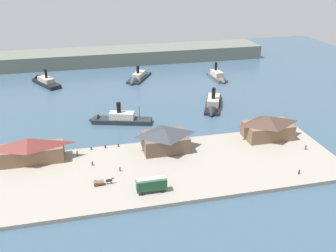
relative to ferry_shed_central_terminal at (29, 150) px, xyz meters
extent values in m
plane|color=#385166|center=(39.65, 8.64, -5.19)|extent=(320.00, 320.00, 0.00)
cube|color=gray|center=(39.65, -13.36, -4.59)|extent=(110.00, 36.00, 1.20)
cube|color=slate|center=(39.65, 5.04, -4.69)|extent=(110.00, 0.80, 1.00)
cube|color=brown|center=(0.00, 0.00, -1.51)|extent=(20.41, 7.41, 4.97)
pyramid|color=maroon|center=(0.00, 0.00, 2.42)|extent=(20.81, 7.78, 2.90)
cube|color=brown|center=(42.55, -1.66, -1.39)|extent=(14.60, 10.83, 5.21)
pyramid|color=#33383D|center=(42.55, -1.66, 2.25)|extent=(14.89, 11.37, 2.06)
cube|color=brown|center=(79.49, -1.41, -1.34)|extent=(16.17, 9.60, 5.30)
pyramid|color=#473328|center=(79.49, -1.41, 2.72)|extent=(16.50, 10.08, 2.83)
cube|color=#1E4C2D|center=(33.51, -25.16, -1.63)|extent=(8.23, 2.23, 2.93)
cube|color=beige|center=(33.51, -25.16, 0.09)|extent=(7.90, 1.56, 0.50)
cylinder|color=black|center=(36.39, -24.04, -3.54)|extent=(0.90, 0.18, 0.90)
cylinder|color=black|center=(36.39, -26.27, -3.54)|extent=(0.90, 0.18, 0.90)
cylinder|color=black|center=(30.63, -24.04, -3.54)|extent=(0.90, 0.18, 0.90)
cylinder|color=black|center=(30.63, -26.27, -3.54)|extent=(0.90, 0.18, 0.90)
cube|color=brown|center=(19.84, -18.49, -3.14)|extent=(2.81, 1.50, 0.50)
cylinder|color=#4C3828|center=(18.99, -17.74, -3.39)|extent=(1.20, 0.10, 1.20)
cylinder|color=#4C3828|center=(18.99, -19.24, -3.39)|extent=(1.20, 0.10, 1.20)
ellipsoid|color=black|center=(22.64, -18.49, -2.89)|extent=(2.00, 0.70, 0.90)
ellipsoid|color=black|center=(23.74, -18.49, -2.34)|extent=(0.70, 0.32, 0.44)
cylinder|color=black|center=(23.24, -18.29, -3.49)|extent=(0.16, 0.16, 1.00)
cylinder|color=black|center=(23.24, -18.69, -3.49)|extent=(0.16, 0.16, 1.00)
cylinder|color=black|center=(22.04, -18.29, -3.49)|extent=(0.16, 0.16, 1.00)
cylinder|color=black|center=(22.04, -18.69, -3.49)|extent=(0.16, 0.16, 1.00)
cylinder|color=#232328|center=(18.61, -7.17, -3.34)|extent=(0.38, 0.38, 1.30)
sphere|color=#CCA889|center=(18.61, -7.17, -2.58)|extent=(0.24, 0.24, 0.24)
cylinder|color=#3D4C42|center=(14.16, 0.19, -3.24)|extent=(0.44, 0.44, 1.50)
sphere|color=#CCA889|center=(14.16, 0.19, -2.36)|extent=(0.27, 0.27, 0.27)
cylinder|color=#4C3D33|center=(26.37, -12.47, -3.35)|extent=(0.38, 0.38, 1.29)
sphere|color=#CCA889|center=(26.37, -12.47, -2.59)|extent=(0.24, 0.24, 0.24)
cylinder|color=#33384C|center=(87.70, -12.81, -3.25)|extent=(0.44, 0.44, 1.49)
sphere|color=#CCA889|center=(87.70, -12.81, -2.36)|extent=(0.27, 0.27, 0.27)
cylinder|color=#232328|center=(77.29, -26.09, -3.29)|extent=(0.41, 0.41, 1.40)
sphere|color=#CCA889|center=(77.29, -26.09, -2.47)|extent=(0.26, 0.26, 0.26)
cylinder|color=black|center=(18.68, 3.30, -3.54)|extent=(0.44, 0.44, 0.90)
cylinder|color=black|center=(23.26, 3.45, -3.54)|extent=(0.44, 0.44, 0.90)
cylinder|color=black|center=(27.63, 3.48, -3.54)|extent=(0.44, 0.44, 0.90)
cube|color=#23282D|center=(47.18, 81.23, -4.59)|extent=(15.92, 21.32, 1.22)
cone|color=#23282D|center=(42.17, 72.21, -4.59)|extent=(7.12, 6.20, 6.08)
cube|color=beige|center=(47.18, 81.23, -2.80)|extent=(8.36, 10.77, 2.36)
cylinder|color=black|center=(46.51, 80.03, 0.34)|extent=(1.55, 1.55, 3.93)
cube|color=black|center=(-0.20, 81.46, -4.24)|extent=(15.24, 20.43, 1.90)
cone|color=black|center=(-5.28, 90.20, -4.24)|extent=(6.39, 5.80, 5.28)
cube|color=#B2A893|center=(-0.20, 81.46, -2.23)|extent=(8.81, 10.82, 2.13)
cylinder|color=black|center=(0.25, 80.69, 1.04)|extent=(1.29, 1.29, 4.39)
cube|color=#514C47|center=(87.55, 72.16, -4.42)|extent=(6.21, 17.45, 1.56)
cone|color=#514C47|center=(88.07, 63.59, -4.42)|extent=(4.84, 3.37, 4.67)
cube|color=beige|center=(87.55, 72.16, -2.32)|extent=(4.55, 8.83, 2.64)
cylinder|color=black|center=(87.45, 73.86, 1.13)|extent=(1.41, 1.41, 4.25)
cylinder|color=brown|center=(87.24, 77.30, -1.05)|extent=(0.24, 0.24, 5.18)
cube|color=black|center=(72.31, 34.70, -4.58)|extent=(14.63, 23.62, 1.24)
cone|color=black|center=(67.88, 24.10, -4.58)|extent=(6.78, 5.98, 5.62)
cube|color=#B2A893|center=(72.31, 34.70, -2.55)|extent=(8.97, 12.47, 2.82)
cylinder|color=black|center=(71.64, 33.08, 1.26)|extent=(1.55, 1.55, 4.80)
cube|color=#23282D|center=(31.51, 25.50, -4.29)|extent=(23.56, 11.60, 1.82)
cone|color=#23282D|center=(20.48, 28.80, -4.29)|extent=(5.32, 5.70, 4.71)
cube|color=beige|center=(31.51, 25.50, -2.07)|extent=(10.17, 6.40, 2.62)
cylinder|color=black|center=(30.49, 25.81, 1.29)|extent=(1.69, 1.69, 4.08)
cylinder|color=brown|center=(38.13, 23.53, -0.69)|extent=(0.24, 0.24, 5.38)
cube|color=#60665B|center=(39.65, 118.64, -1.19)|extent=(180.00, 24.00, 8.00)
camera|label=1|loc=(18.48, -108.67, 54.14)|focal=39.92mm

